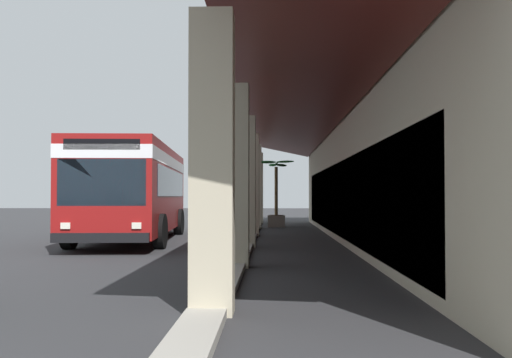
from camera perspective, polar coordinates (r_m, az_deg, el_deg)
ground at (r=18.79m, az=12.69°, el=-6.09°), size 120.00×120.00×0.00m
curb_strip at (r=21.41m, az=-0.72°, el=-5.40°), size 38.17×0.50×0.12m
transit_bus at (r=22.04m, az=-10.87°, el=-0.60°), size 11.35×3.32×3.34m
potted_palm at (r=30.76m, az=1.83°, el=-2.82°), size 1.71×1.81×3.24m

